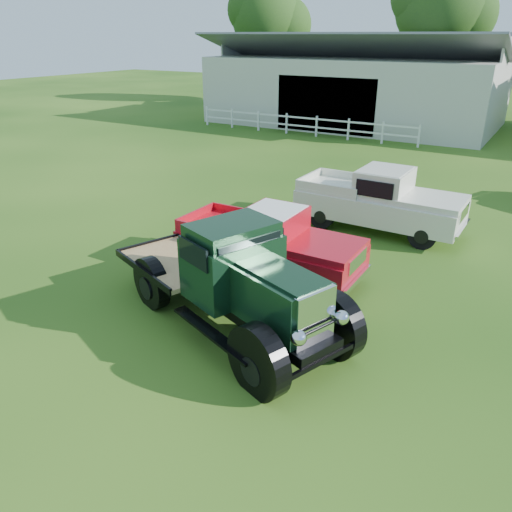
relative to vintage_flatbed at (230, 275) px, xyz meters
The scene contains 8 objects.
ground 1.19m from the vintage_flatbed, behind, with size 120.00×120.00×0.00m, color #163E0D.
shed_left 27.11m from the vintage_flatbed, 105.73° to the left, with size 18.80×10.20×5.60m, color #B0AFA1, non-canonical shape.
fence_rail 21.72m from the vintage_flatbed, 112.58° to the left, with size 14.20×0.16×1.20m, color white, non-canonical shape.
tree_a 38.02m from the vintage_flatbed, 119.02° to the left, with size 6.30×6.30×10.50m, color #305916, non-canonical shape.
tree_b 34.63m from the vintage_flatbed, 97.26° to the left, with size 6.90×6.90×11.50m, color #305916, non-canonical shape.
vintage_flatbed is the anchor object (origin of this frame).
red_pickup 2.55m from the vintage_flatbed, 101.69° to the left, with size 4.81×1.85×1.75m, color red, non-canonical shape.
white_pickup 7.05m from the vintage_flatbed, 83.53° to the left, with size 5.13×1.99×1.89m, color silver, non-canonical shape.
Camera 1 is at (5.48, -7.52, 5.60)m, focal length 35.00 mm.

